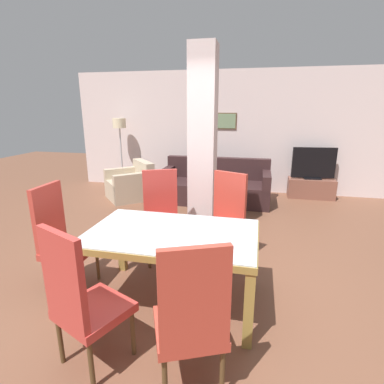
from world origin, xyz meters
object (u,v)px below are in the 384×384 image
object	(u,v)px
dining_chair_head_left	(60,236)
bottle	(206,191)
floor_lamp	(120,130)
dining_chair_far_left	(162,213)
armchair	(131,186)
tv_stand	(311,188)
dining_chair_far_right	(225,217)
tv_screen	(314,164)
dining_table	(172,246)
dining_chair_near_left	(81,299)
sofa	(215,187)
coffee_table	(212,207)
dining_chair_near_right	(191,317)

from	to	relation	value
dining_chair_head_left	bottle	bearing A→B (deg)	154.96
floor_lamp	dining_chair_far_left	bearing A→B (deg)	-57.07
dining_chair_far_left	armchair	size ratio (longest dim) A/B	0.95
tv_stand	armchair	bearing A→B (deg)	-166.62
dining_chair_far_left	dining_chair_head_left	distance (m)	1.21
dining_chair_far_right	armchair	distance (m)	3.25
tv_screen	dining_table	bearing A→B (deg)	59.69
dining_chair_near_left	sofa	distance (m)	4.38
dining_table	floor_lamp	xyz separation A→B (m)	(-2.44, 4.04, 0.78)
armchair	coffee_table	distance (m)	2.05
dining_table	dining_chair_near_left	xyz separation A→B (m)	(-0.40, -0.92, -0.02)
dining_table	tv_screen	world-z (taller)	tv_screen
bottle	dining_table	bearing A→B (deg)	-87.79
dining_chair_near_right	tv_screen	world-z (taller)	dining_chair_near_right
floor_lamp	tv_screen	bearing A→B (deg)	1.27
armchair	tv_screen	world-z (taller)	tv_screen
armchair	tv_stand	bearing A→B (deg)	-118.84
dining_chair_near_left	bottle	world-z (taller)	dining_chair_near_left
dining_table	armchair	size ratio (longest dim) A/B	1.36
dining_chair_head_left	bottle	distance (m)	2.67
coffee_table	sofa	bearing A→B (deg)	95.48
dining_chair_far_left	bottle	bearing A→B (deg)	-125.71
dining_chair_near_left	armchair	size ratio (longest dim) A/B	0.95
coffee_table	floor_lamp	world-z (taller)	floor_lamp
dining_chair_near_left	tv_stand	distance (m)	5.57
floor_lamp	sofa	bearing A→B (deg)	-14.20
coffee_table	tv_screen	bearing A→B (deg)	41.72
dining_chair_near_left	floor_lamp	size ratio (longest dim) A/B	0.69
dining_chair_far_right	sofa	world-z (taller)	dining_chair_far_right
dining_chair_far_left	dining_chair_far_right	distance (m)	0.81
sofa	floor_lamp	world-z (taller)	floor_lamp
dining_chair_far_left	coffee_table	bearing A→B (deg)	-129.34
floor_lamp	dining_chair_head_left	bearing A→B (deg)	-73.24
coffee_table	dining_chair_far_left	bearing A→B (deg)	-105.10
dining_chair_head_left	floor_lamp	xyz separation A→B (m)	(-1.22, 4.04, 0.80)
dining_table	tv_stand	size ratio (longest dim) A/B	1.69
dining_chair_far_right	tv_screen	size ratio (longest dim) A/B	1.27
dining_table	bottle	size ratio (longest dim) A/B	6.36
dining_chair_far_right	dining_chair_head_left	xyz separation A→B (m)	(-1.63, -0.93, 0.00)
dining_chair_head_left	bottle	world-z (taller)	dining_chair_head_left
coffee_table	bottle	size ratio (longest dim) A/B	2.66
dining_chair_near_right	tv_stand	distance (m)	5.31
dining_chair_head_left	bottle	xyz separation A→B (m)	(1.13, 2.42, -0.10)
dining_table	bottle	world-z (taller)	dining_table
dining_chair_near_right	floor_lamp	distance (m)	5.79
dining_chair_near_right	dining_chair_near_left	size ratio (longest dim) A/B	1.00
dining_chair_far_left	sofa	xyz separation A→B (m)	(0.32, 2.55, -0.30)
dining_chair_near_left	tv_screen	distance (m)	5.56
tv_stand	sofa	bearing A→B (deg)	-160.75
bottle	tv_screen	bearing A→B (deg)	40.63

